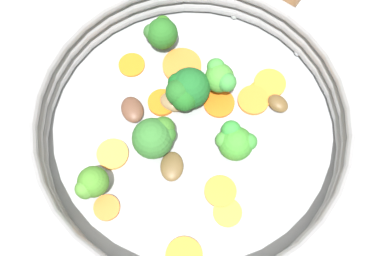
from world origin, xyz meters
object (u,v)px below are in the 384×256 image
carrot_slice_4 (270,83)px  broccoli_floret_1 (220,77)px  carrot_slice_5 (253,100)px  broccoli_floret_0 (155,137)px  broccoli_floret_5 (188,90)px  carrot_slice_10 (113,154)px  carrot_slice_1 (220,191)px  carrot_slice_6 (182,66)px  carrot_slice_2 (162,103)px  carrot_slice_3 (262,93)px  mushroom_piece_1 (172,166)px  carrot_slice_9 (132,65)px  carrot_slice_0 (184,256)px  broccoli_floret_4 (161,33)px  broccoli_floret_3 (235,142)px  mushroom_piece_0 (278,103)px  carrot_slice_7 (228,212)px  skillet (192,135)px  carrot_slice_11 (219,103)px  broccoli_floret_2 (91,184)px  mushroom_piece_2 (132,110)px  carrot_slice_8 (107,208)px  mushroom_piece_3 (173,102)px

carrot_slice_4 → broccoli_floret_1: size_ratio=0.84×
carrot_slice_5 → broccoli_floret_0: (-0.05, 0.12, 0.03)m
broccoli_floret_5 → carrot_slice_10: bearing=125.2°
carrot_slice_1 → carrot_slice_6: bearing=12.1°
carrot_slice_2 → carrot_slice_3: (0.01, -0.12, -0.00)m
carrot_slice_10 → mushroom_piece_1: bearing=-106.0°
carrot_slice_1 → carrot_slice_9: bearing=30.2°
carrot_slice_2 → broccoli_floret_1: size_ratio=0.72×
carrot_slice_0 → carrot_slice_9: bearing=12.7°
broccoli_floret_5 → broccoli_floret_4: bearing=18.7°
broccoli_floret_1 → broccoli_floret_5: broccoli_floret_5 is taller
carrot_slice_3 → broccoli_floret_3: bearing=148.7°
carrot_slice_9 → mushroom_piece_0: bearing=-110.6°
carrot_slice_5 → carrot_slice_7: bearing=162.1°
carrot_slice_0 → carrot_slice_4: bearing=-30.4°
carrot_slice_1 → skillet: bearing=20.7°
carrot_slice_5 → mushroom_piece_1: mushroom_piece_1 is taller
carrot_slice_5 → carrot_slice_7: 0.14m
broccoli_floret_1 → broccoli_floret_5: 0.04m
carrot_slice_11 → broccoli_floret_5: broccoli_floret_5 is taller
carrot_slice_9 → mushroom_piece_1: 0.14m
broccoli_floret_5 → broccoli_floret_2: bearing=133.6°
broccoli_floret_4 → broccoli_floret_5: broccoli_floret_5 is taller
carrot_slice_0 → mushroom_piece_2: bearing=17.1°
broccoli_floret_2 → carrot_slice_7: bearing=-103.4°
broccoli_floret_2 → skillet: bearing=-60.9°
carrot_slice_1 → carrot_slice_3: carrot_slice_1 is taller
broccoli_floret_1 → mushroom_piece_1: size_ratio=1.34×
carrot_slice_5 → broccoli_floret_5: 0.08m
carrot_slice_1 → broccoli_floret_4: 0.20m
carrot_slice_2 → carrot_slice_4: carrot_slice_2 is taller
carrot_slice_7 → carrot_slice_8: 0.13m
carrot_slice_1 → carrot_slice_4: 0.15m
carrot_slice_5 → mushroom_piece_2: mushroom_piece_2 is taller
mushroom_piece_0 → carrot_slice_6: bearing=61.9°
broccoli_floret_1 → broccoli_floret_2: (-0.12, 0.14, -0.00)m
carrot_slice_8 → broccoli_floret_2: 0.03m
skillet → mushroom_piece_3: 0.05m
carrot_slice_10 → broccoli_floret_5: size_ratio=0.67×
carrot_slice_6 → mushroom_piece_1: 0.13m
carrot_slice_0 → carrot_slice_6: 0.22m
carrot_slice_0 → broccoli_floret_3: size_ratio=0.86×
skillet → mushroom_piece_0: bearing=-74.6°
carrot_slice_7 → mushroom_piece_2: mushroom_piece_2 is taller
carrot_slice_3 → carrot_slice_9: size_ratio=1.07×
carrot_slice_5 → carrot_slice_9: size_ratio=1.16×
carrot_slice_7 → carrot_slice_3: bearing=-21.1°
carrot_slice_3 → carrot_slice_11: 0.05m
broccoli_floret_0 → broccoli_floret_4: bearing=-4.7°
carrot_slice_2 → broccoli_floret_5: size_ratio=0.62×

